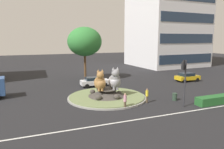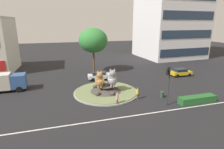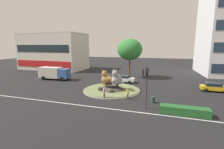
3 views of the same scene
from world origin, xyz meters
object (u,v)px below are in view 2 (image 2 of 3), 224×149
Objects in this scene: pedestrian_yellow_shirt at (137,93)px; pedestrian_pink_shirt at (117,99)px; cat_statue_tabby at (100,80)px; traffic_light_mast at (168,77)px; office_tower at (171,8)px; parked_car_right at (99,76)px; broadleaf_tree_behind_island at (93,40)px; litter_bin at (162,95)px; cat_statue_grey at (112,79)px; hatchback_near_shophouse at (181,72)px; delivery_box_truck at (0,82)px.

pedestrian_yellow_shirt and pedestrian_pink_shirt have the same top height.
cat_statue_tabby is 0.52× the size of traffic_light_mast.
office_tower is at bearing -40.28° from traffic_light_mast.
broadleaf_tree_behind_island is at bearing 91.55° from parked_car_right.
traffic_light_mast is at bearing -108.38° from litter_bin.
cat_statue_grey is at bearing -131.58° from pedestrian_yellow_shirt.
office_tower is at bearing 150.84° from pedestrian_yellow_shirt.
broadleaf_tree_behind_island is 17.41m from pedestrian_yellow_shirt.
delivery_box_truck is (-32.25, 0.17, 0.79)m from hatchback_near_shophouse.
cat_statue_grey is 0.38× the size of delivery_box_truck.
office_tower is 32.70× the size of litter_bin.
pedestrian_pink_shirt is (-0.62, -4.32, -1.33)m from cat_statue_grey.
hatchback_near_shophouse is at bearing 42.80° from litter_bin.
office_tower is at bearing 144.70° from cat_statue_tabby.
cat_statue_tabby is 13.58m from broadleaf_tree_behind_island.
pedestrian_pink_shirt is at bearing -134.65° from office_tower.
pedestrian_yellow_shirt is 10.99m from parked_car_right.
office_tower is (20.54, 31.72, 10.96)m from traffic_light_mast.
cat_statue_tabby is at bearing 154.67° from litter_bin.
cat_statue_tabby reaches higher than pedestrian_pink_shirt.
pedestrian_yellow_shirt is 3.43m from pedestrian_pink_shirt.
pedestrian_pink_shirt is (-26.64, -29.92, -13.82)m from office_tower.
pedestrian_yellow_shirt is 0.38× the size of parked_car_right.
office_tower is 38.16m from litter_bin.
cat_statue_tabby is 0.61× the size of parked_car_right.
pedestrian_yellow_shirt reaches higher than hatchback_near_shophouse.
delivery_box_truck is at bearing 158.29° from litter_bin.
traffic_light_mast is 0.70× the size of delivery_box_truck.
cat_statue_tabby is 18.48m from hatchback_near_shophouse.
cat_statue_tabby is 39.85m from office_tower.
hatchback_near_shophouse is at bearing -50.07° from traffic_light_mast.
cat_statue_tabby is at bearing -117.07° from pedestrian_yellow_shirt.
pedestrian_yellow_shirt is at bearing -71.98° from parked_car_right.
pedestrian_pink_shirt is at bearing 28.57° from cat_statue_tabby.
cat_statue_tabby reaches higher than pedestrian_yellow_shirt.
hatchback_near_shophouse is at bearing 132.35° from pedestrian_yellow_shirt.
traffic_light_mast is 3.06× the size of pedestrian_yellow_shirt.
broadleaf_tree_behind_island is 18.46m from delivery_box_truck.
hatchback_near_shophouse is at bearing -119.39° from office_tower.
broadleaf_tree_behind_island reaches higher than cat_statue_grey.
delivery_box_truck is at bearing -171.15° from parked_car_right.
pedestrian_yellow_shirt is (2.66, -3.33, -1.32)m from cat_statue_grey.
cat_statue_grey is at bearing -171.45° from pedestrian_pink_shirt.
hatchback_near_shophouse is at bearing -25.30° from broadleaf_tree_behind_island.
delivery_box_truck is (-21.90, 11.37, -2.17)m from traffic_light_mast.
broadleaf_tree_behind_island is 1.29× the size of delivery_box_truck.
parked_car_right is at bearing -154.04° from pedestrian_yellow_shirt.
pedestrian_yellow_shirt is (3.04, -16.08, -5.93)m from broadleaf_tree_behind_island.
parked_car_right is at bearing -164.37° from pedestrian_pink_shirt.
cat_statue_tabby is at bearing 42.60° from traffic_light_mast.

